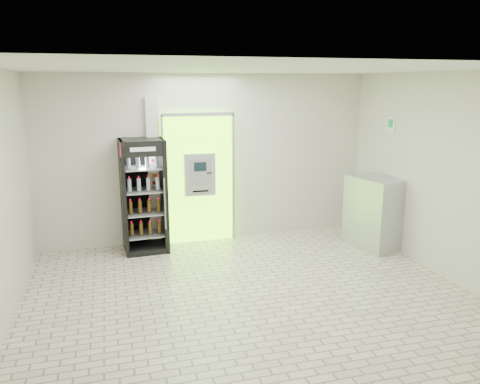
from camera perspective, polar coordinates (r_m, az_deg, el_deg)
name	(u,v)px	position (r m, az deg, el deg)	size (l,w,h in m)	color
ground	(248,294)	(6.58, 0.97, -12.29)	(6.00, 6.00, 0.00)	beige
room_shell	(248,161)	(6.03, 1.04, 3.74)	(6.00, 6.00, 6.00)	beige
atm_assembly	(199,178)	(8.41, -5.05, 1.73)	(1.30, 0.24, 2.33)	#81FF12
pillar	(154,173)	(8.31, -10.40, 2.34)	(0.22, 0.11, 2.60)	silver
beverage_cooler	(144,198)	(8.11, -11.65, -0.70)	(0.76, 0.71, 1.93)	black
steel_cabinet	(374,212)	(8.50, 16.05, -2.42)	(0.83, 1.05, 1.24)	#A7A9AF
exit_sign	(391,125)	(8.54, 17.92, 7.78)	(0.02, 0.22, 0.26)	white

